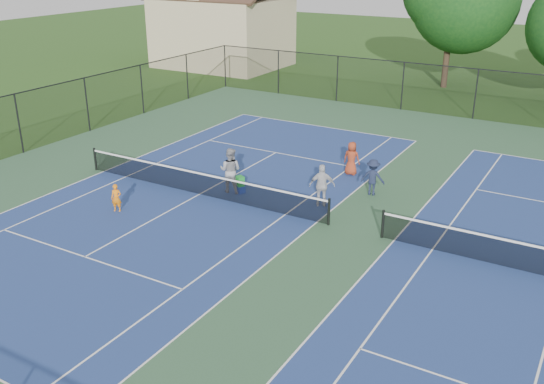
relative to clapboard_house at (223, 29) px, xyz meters
The scene contains 12 objects.
ground 34.11m from the clapboard_house, 47.39° to the right, with size 140.00×140.00×0.00m, color #234716.
court_pad 34.11m from the clapboard_house, 47.39° to the right, with size 36.00×36.00×0.01m, color #325A38.
tennis_court_left 29.83m from the clapboard_house, 57.38° to the right, with size 12.00×23.83×1.07m.
perimeter_fence 34.00m from the clapboard_house, 47.39° to the right, with size 36.08×36.08×3.02m.
clapboard_house is the anchor object (origin of this frame).
child_player 31.54m from the clapboard_house, 63.03° to the right, with size 0.41×0.27×1.12m, color orange.
instructor 29.52m from the clapboard_house, 54.85° to the right, with size 0.94×0.73×1.93m, color #979699.
bystander_a 31.54m from the clapboard_house, 48.31° to the right, with size 1.02×0.43×1.75m, color silver.
bystander_b 30.91m from the clapboard_house, 43.86° to the right, with size 1.00×0.57×1.54m, color #1B223B.
bystander_c 28.44m from the clapboard_house, 43.67° to the right, with size 0.75×0.49×1.54m, color #9B361C.
ball_crate 29.74m from the clapboard_house, 54.10° to the right, with size 0.38×0.31×0.31m, color #163197.
ball_hopper 29.71m from the clapboard_house, 54.10° to the right, with size 0.34×0.28×0.42m, color green.
Camera 1 is at (7.45, -18.71, 9.62)m, focal length 40.00 mm.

